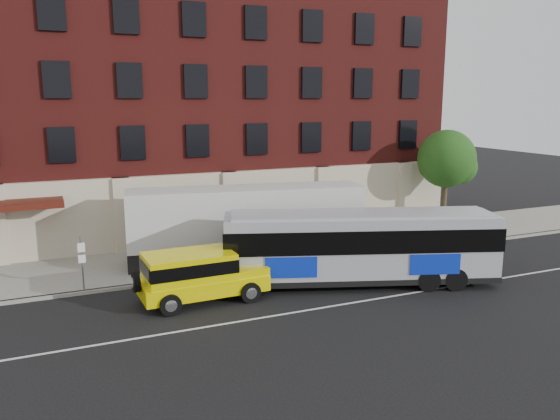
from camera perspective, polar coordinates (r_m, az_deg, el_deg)
name	(u,v)px	position (r m, az deg, el deg)	size (l,w,h in m)	color
ground	(326,313)	(22.29, 4.67, -10.41)	(120.00, 120.00, 0.00)	black
sidewalk	(247,253)	(30.08, -3.42, -4.44)	(60.00, 6.00, 0.15)	#9A998C
kerb	(268,269)	(27.40, -1.26, -6.02)	(60.00, 0.25, 0.15)	#9A998C
lane_line	(320,308)	(22.70, 4.07, -9.97)	(60.00, 0.12, 0.01)	silver
building	(203,109)	(36.50, -7.91, 10.19)	(30.00, 12.10, 15.00)	maroon
sign_pole	(82,261)	(25.34, -19.57, -4.89)	(0.30, 0.20, 2.50)	slate
street_tree	(447,161)	(36.46, 16.70, 4.82)	(3.60, 3.60, 6.20)	#3B2E1D
city_bus	(360,245)	(25.15, 8.21, -3.56)	(12.29, 6.42, 3.32)	#A0A2AA
yellow_suv	(197,273)	(23.27, -8.47, -6.41)	(5.52, 2.53, 2.09)	#E9DD00
shipping_container	(246,226)	(28.18, -3.44, -1.64)	(11.91, 4.37, 3.89)	black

